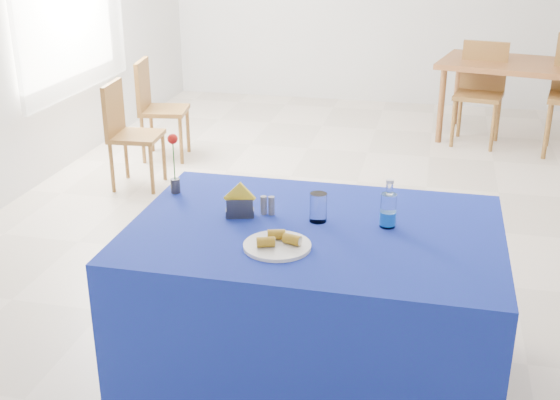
% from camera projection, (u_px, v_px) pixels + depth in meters
% --- Properties ---
extents(floor, '(7.00, 7.00, 0.00)m').
position_uv_depth(floor, '(344.00, 219.00, 5.01)').
color(floor, beige).
rests_on(floor, ground).
extents(plate, '(0.28, 0.28, 0.01)m').
position_uv_depth(plate, '(277.00, 246.00, 2.84)').
color(plate, silver).
rests_on(plate, blue_table).
extents(drinking_glass, '(0.08, 0.08, 0.13)m').
position_uv_depth(drinking_glass, '(318.00, 207.00, 3.06)').
color(drinking_glass, silver).
rests_on(drinking_glass, blue_table).
extents(salt_shaker, '(0.03, 0.03, 0.08)m').
position_uv_depth(salt_shaker, '(264.00, 205.00, 3.15)').
color(salt_shaker, slate).
rests_on(salt_shaker, blue_table).
extents(pepper_shaker, '(0.03, 0.03, 0.08)m').
position_uv_depth(pepper_shaker, '(271.00, 206.00, 3.14)').
color(pepper_shaker, slate).
rests_on(pepper_shaker, blue_table).
extents(blue_table, '(1.60, 1.10, 0.76)m').
position_uv_depth(blue_table, '(313.00, 303.00, 3.17)').
color(blue_table, navy).
rests_on(blue_table, floor).
extents(water_bottle, '(0.07, 0.07, 0.21)m').
position_uv_depth(water_bottle, '(388.00, 211.00, 3.01)').
color(water_bottle, white).
rests_on(water_bottle, blue_table).
extents(napkin_holder, '(0.15, 0.08, 0.16)m').
position_uv_depth(napkin_holder, '(240.00, 206.00, 3.12)').
color(napkin_holder, '#3B3B40').
rests_on(napkin_holder, blue_table).
extents(rose_vase, '(0.05, 0.05, 0.30)m').
position_uv_depth(rose_vase, '(174.00, 165.00, 3.35)').
color(rose_vase, '#28272D').
rests_on(rose_vase, blue_table).
extents(oak_table, '(1.53, 1.15, 0.76)m').
position_uv_depth(oak_table, '(517.00, 70.00, 6.53)').
color(oak_table, brown).
rests_on(oak_table, floor).
extents(chair_bg_left, '(0.49, 0.49, 0.94)m').
position_uv_depth(chair_bg_left, '(481.00, 86.00, 6.54)').
color(chair_bg_left, '#915D2A').
rests_on(chair_bg_left, floor).
extents(chair_win_a, '(0.40, 0.40, 0.83)m').
position_uv_depth(chair_win_a, '(126.00, 127.00, 5.46)').
color(chair_win_a, '#915D2A').
rests_on(chair_win_a, floor).
extents(chair_win_b, '(0.45, 0.45, 0.87)m').
position_uv_depth(chair_win_b, '(155.00, 102.00, 6.11)').
color(chair_win_b, '#915D2A').
rests_on(chair_win_b, floor).
extents(banana_pieces, '(0.18, 0.14, 0.04)m').
position_uv_depth(banana_pieces, '(278.00, 239.00, 2.83)').
color(banana_pieces, gold).
rests_on(banana_pieces, plate).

